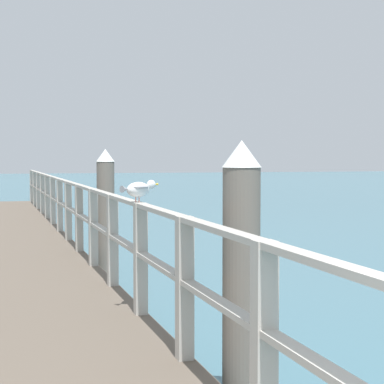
{
  "coord_description": "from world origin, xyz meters",
  "views": [
    {
      "loc": [
        -0.31,
        -1.07,
        1.91
      ],
      "look_at": [
        3.1,
        10.54,
        1.3
      ],
      "focal_mm": 65.32,
      "sensor_mm": 36.0,
      "label": 1
    }
  ],
  "objects": [
    {
      "name": "pier_deck",
      "position": [
        0.0,
        11.84,
        0.19
      ],
      "size": [
        2.37,
        23.68,
        0.38
      ],
      "primitive_type": "cube",
      "color": "brown",
      "rests_on": "ground_plane"
    },
    {
      "name": "pier_railing",
      "position": [
        1.11,
        11.84,
        1.05
      ],
      "size": [
        0.12,
        22.2,
        1.09
      ],
      "color": "#B2ADA3",
      "rests_on": "pier_deck"
    },
    {
      "name": "dock_piling_near",
      "position": [
        1.49,
        3.75,
        1.03
      ],
      "size": [
        0.29,
        0.29,
        2.03
      ],
      "color": "#6B6056",
      "rests_on": "ground_plane"
    },
    {
      "name": "dock_piling_far",
      "position": [
        1.49,
        9.93,
        1.03
      ],
      "size": [
        0.29,
        0.29,
        2.03
      ],
      "color": "#6B6056",
      "rests_on": "ground_plane"
    },
    {
      "name": "seagull_foreground",
      "position": [
        1.11,
        5.64,
        1.6
      ],
      "size": [
        0.43,
        0.28,
        0.21
      ],
      "rotation": [
        0.0,
        0.0,
        5.24
      ],
      "color": "white",
      "rests_on": "pier_railing"
    }
  ]
}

